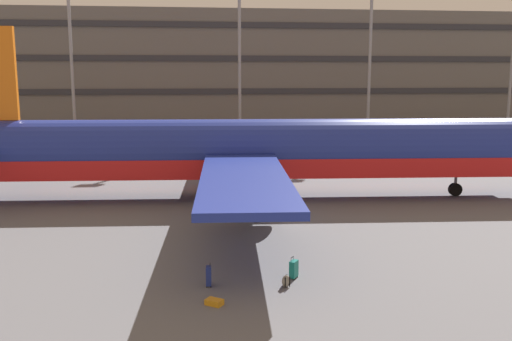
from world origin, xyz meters
name	(u,v)px	position (x,y,z in m)	size (l,w,h in m)	color
ground_plane	(254,210)	(0.00, 0.00, 0.00)	(600.00, 600.00, 0.00)	#5B5B60
terminal_structure	(217,75)	(0.00, 48.82, 8.26)	(123.44, 20.19, 16.52)	#605B56
airliner	(248,152)	(-0.02, 3.37, 3.19)	(43.21, 34.94, 11.33)	navy
light_mast_left	(70,33)	(-17.00, 32.47, 12.88)	(1.80, 0.50, 22.36)	gray
light_mast_center_left	(239,38)	(1.91, 32.47, 12.40)	(1.80, 0.50, 21.42)	gray
light_mast_center_right	(370,40)	(17.44, 32.47, 12.35)	(1.80, 0.50, 21.34)	gray
suitcase_black	(294,269)	(0.29, -12.13, 0.40)	(0.45, 0.50, 0.90)	#147266
suitcase_silver	(214,302)	(-3.08, -14.52, 0.11)	(0.73, 0.68, 0.21)	orange
suitcase_upright	(209,276)	(-3.22, -12.62, 0.43)	(0.23, 0.39, 0.93)	navy
backpack_scuffed	(286,281)	(-0.20, -13.06, 0.24)	(0.42, 0.38, 0.54)	gray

